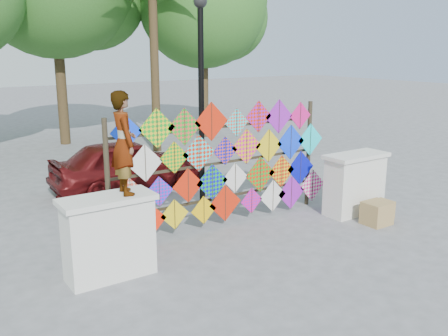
{
  "coord_description": "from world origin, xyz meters",
  "views": [
    {
      "loc": [
        -5.21,
        -7.01,
        3.43
      ],
      "look_at": [
        -0.07,
        0.6,
        1.19
      ],
      "focal_mm": 40.0,
      "sensor_mm": 36.0,
      "label": 1
    }
  ],
  "objects": [
    {
      "name": "cardboard_box_far",
      "position": [
        2.95,
        -0.72,
        0.18
      ],
      "size": [
        0.42,
        0.39,
        0.35
      ],
      "primitive_type": "cube",
      "color": "#988449",
      "rests_on": "ground"
    },
    {
      "name": "parapet_right",
      "position": [
        2.7,
        -0.2,
        0.65
      ],
      "size": [
        1.4,
        0.65,
        1.28
      ],
      "color": "silver",
      "rests_on": "ground"
    },
    {
      "name": "sedan",
      "position": [
        -0.51,
        4.13,
        0.63
      ],
      "size": [
        3.75,
        1.56,
        1.27
      ],
      "primitive_type": "imported",
      "rotation": [
        0.0,
        0.0,
        1.55
      ],
      "color": "#4E0D0F",
      "rests_on": "ground"
    },
    {
      "name": "lamppost",
      "position": [
        0.3,
        2.0,
        2.69
      ],
      "size": [
        0.28,
        0.28,
        4.46
      ],
      "color": "black",
      "rests_on": "ground"
    },
    {
      "name": "vendor_woman",
      "position": [
        -2.39,
        -0.2,
        2.05
      ],
      "size": [
        0.43,
        0.6,
        1.54
      ],
      "primitive_type": "imported",
      "rotation": [
        0.0,
        0.0,
        1.46
      ],
      "color": "#99999E",
      "rests_on": "parapet_left"
    },
    {
      "name": "cardboard_box_near",
      "position": [
        2.55,
        -0.94,
        0.23
      ],
      "size": [
        0.51,
        0.46,
        0.46
      ],
      "primitive_type": "cube",
      "color": "#988449",
      "rests_on": "ground"
    },
    {
      "name": "tree_east",
      "position": [
        5.09,
        9.53,
        4.99
      ],
      "size": [
        5.4,
        4.8,
        7.42
      ],
      "color": "#4B3920",
      "rests_on": "ground"
    },
    {
      "name": "parapet_left",
      "position": [
        -2.7,
        -0.2,
        0.65
      ],
      "size": [
        1.4,
        0.65,
        1.28
      ],
      "color": "silver",
      "rests_on": "ground"
    },
    {
      "name": "ground",
      "position": [
        0.0,
        0.0,
        0.0
      ],
      "size": [
        80.0,
        80.0,
        0.0
      ],
      "primitive_type": "plane",
      "color": "gray",
      "rests_on": "ground"
    },
    {
      "name": "kite_rack",
      "position": [
        0.14,
        0.72,
        1.21
      ],
      "size": [
        4.99,
        0.24,
        2.45
      ],
      "color": "#2C2518",
      "rests_on": "ground"
    }
  ]
}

